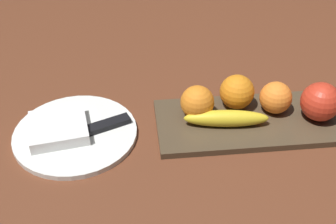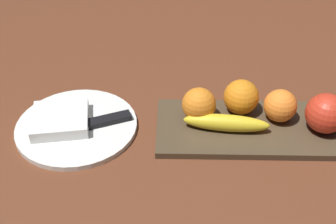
# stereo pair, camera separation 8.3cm
# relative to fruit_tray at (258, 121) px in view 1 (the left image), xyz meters

# --- Properties ---
(ground_plane) EXTENTS (2.40, 2.40, 0.00)m
(ground_plane) POSITION_rel_fruit_tray_xyz_m (0.01, 0.00, -0.01)
(ground_plane) COLOR brown
(fruit_tray) EXTENTS (0.41, 0.17, 0.01)m
(fruit_tray) POSITION_rel_fruit_tray_xyz_m (0.00, 0.00, 0.00)
(fruit_tray) COLOR #4C3C29
(fruit_tray) RESTS_ON ground_plane
(apple) EXTENTS (0.08, 0.08, 0.08)m
(apple) POSITION_rel_fruit_tray_xyz_m (-0.12, 0.01, 0.05)
(apple) COLOR red
(apple) RESTS_ON fruit_tray
(banana) EXTENTS (0.17, 0.05, 0.03)m
(banana) POSITION_rel_fruit_tray_xyz_m (0.07, 0.02, 0.02)
(banana) COLOR yellow
(banana) RESTS_ON fruit_tray
(orange_near_apple) EXTENTS (0.07, 0.07, 0.07)m
(orange_near_apple) POSITION_rel_fruit_tray_xyz_m (-0.04, -0.02, 0.04)
(orange_near_apple) COLOR orange
(orange_near_apple) RESTS_ON fruit_tray
(orange_near_banana) EXTENTS (0.07, 0.07, 0.07)m
(orange_near_banana) POSITION_rel_fruit_tray_xyz_m (0.04, -0.04, 0.04)
(orange_near_banana) COLOR orange
(orange_near_banana) RESTS_ON fruit_tray
(orange_center) EXTENTS (0.07, 0.07, 0.07)m
(orange_center) POSITION_rel_fruit_tray_xyz_m (0.12, -0.02, 0.04)
(orange_center) COLOR orange
(orange_center) RESTS_ON fruit_tray
(dinner_plate) EXTENTS (0.24, 0.24, 0.01)m
(dinner_plate) POSITION_rel_fruit_tray_xyz_m (0.37, 0.00, -0.00)
(dinner_plate) COLOR white
(dinner_plate) RESTS_ON ground_plane
(folded_napkin) EXTENTS (0.12, 0.12, 0.02)m
(folded_napkin) POSITION_rel_fruit_tray_xyz_m (0.40, 0.00, 0.02)
(folded_napkin) COLOR white
(folded_napkin) RESTS_ON dinner_plate
(knife) EXTENTS (0.18, 0.09, 0.01)m
(knife) POSITION_rel_fruit_tray_xyz_m (0.32, -0.00, 0.01)
(knife) COLOR silver
(knife) RESTS_ON dinner_plate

